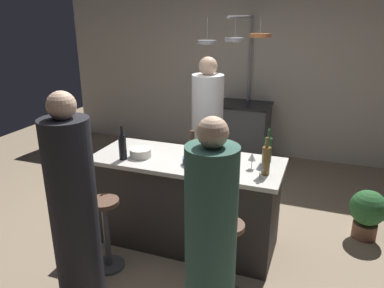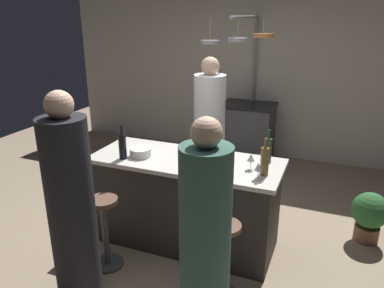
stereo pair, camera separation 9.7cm
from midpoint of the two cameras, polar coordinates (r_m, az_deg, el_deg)
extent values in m
plane|color=gray|center=(3.92, -1.52, -14.65)|extent=(9.00, 9.00, 0.00)
cube|color=beige|center=(6.05, 8.61, 10.71)|extent=(6.40, 0.16, 2.60)
cube|color=#332D2B|center=(3.69, -1.58, -9.11)|extent=(1.72, 0.66, 0.86)
cube|color=beige|center=(3.50, -1.65, -2.62)|extent=(1.80, 0.72, 0.04)
cube|color=#47474C|center=(5.86, 7.36, 1.75)|extent=(0.76, 0.60, 0.86)
cube|color=black|center=(5.74, 7.55, 5.98)|extent=(0.80, 0.64, 0.03)
cylinder|color=white|center=(4.44, 1.70, 0.71)|extent=(0.37, 0.37, 1.54)
sphere|color=#D8AD8C|center=(4.24, 1.82, 11.85)|extent=(0.21, 0.21, 0.21)
cylinder|color=#4C4C51|center=(3.67, -13.33, -17.62)|extent=(0.28, 0.28, 0.02)
cylinder|color=#4C4C51|center=(3.49, -13.74, -13.41)|extent=(0.06, 0.06, 0.62)
cylinder|color=brown|center=(3.33, -14.19, -8.64)|extent=(0.26, 0.26, 0.04)
cylinder|color=black|center=(3.02, -18.50, -10.16)|extent=(0.36, 0.36, 1.50)
sphere|color=#D8AD8C|center=(2.72, -20.39, 5.54)|extent=(0.21, 0.21, 0.21)
cylinder|color=#4C4C51|center=(3.09, 4.38, -17.63)|extent=(0.06, 0.06, 0.62)
cylinder|color=brown|center=(2.91, 4.55, -12.46)|extent=(0.26, 0.26, 0.04)
cylinder|color=#33594C|center=(2.56, 1.72, -15.67)|extent=(0.34, 0.34, 1.44)
sphere|color=#D8AD8C|center=(2.20, 1.93, 1.78)|extent=(0.20, 0.20, 0.20)
cylinder|color=gray|center=(5.94, 8.19, 8.37)|extent=(0.04, 0.04, 2.15)
cylinder|color=gray|center=(5.17, 7.06, 18.80)|extent=(0.04, 1.36, 0.04)
cylinder|color=gray|center=(4.75, 1.68, 15.37)|extent=(0.23, 0.23, 0.04)
cylinder|color=gray|center=(4.75, 1.72, 17.13)|extent=(0.01, 0.01, 0.29)
cylinder|color=gray|center=(4.65, 5.93, 15.64)|extent=(0.23, 0.23, 0.04)
cylinder|color=gray|center=(4.65, 6.01, 17.21)|extent=(0.01, 0.01, 0.26)
cylinder|color=#B26638|center=(4.62, 9.81, 16.10)|extent=(0.25, 0.25, 0.04)
cylinder|color=gray|center=(4.58, 9.82, 17.35)|extent=(0.01, 0.01, 0.20)
cylinder|color=brown|center=(4.30, 24.32, -11.94)|extent=(0.24, 0.24, 0.16)
sphere|color=#2D6633|center=(4.18, 24.81, -8.87)|extent=(0.36, 0.36, 0.36)
cylinder|color=#382319|center=(3.66, -0.72, 0.48)|extent=(0.05, 0.05, 0.21)
cylinder|color=brown|center=(3.17, 10.42, -2.57)|extent=(0.07, 0.07, 0.24)
cylinder|color=brown|center=(3.12, 10.61, 0.24)|extent=(0.03, 0.03, 0.08)
cylinder|color=#193D23|center=(3.45, 10.78, -0.91)|extent=(0.07, 0.07, 0.23)
cylinder|color=#193D23|center=(3.40, 10.95, 1.58)|extent=(0.03, 0.03, 0.08)
cylinder|color=black|center=(3.51, -11.38, -0.49)|extent=(0.07, 0.07, 0.24)
cylinder|color=black|center=(3.46, -11.55, 2.04)|extent=(0.03, 0.03, 0.08)
cylinder|color=silver|center=(3.13, 9.42, -5.19)|extent=(0.06, 0.06, 0.01)
cylinder|color=silver|center=(3.11, 9.46, -4.52)|extent=(0.01, 0.01, 0.07)
cone|color=silver|center=(3.09, 9.53, -3.33)|extent=(0.07, 0.07, 0.06)
cylinder|color=silver|center=(3.65, 0.98, -1.26)|extent=(0.06, 0.06, 0.01)
cylinder|color=silver|center=(3.64, 0.98, -0.67)|extent=(0.01, 0.01, 0.07)
cone|color=silver|center=(3.62, 0.99, 0.38)|extent=(0.07, 0.07, 0.06)
cylinder|color=silver|center=(3.31, 8.27, -3.73)|extent=(0.06, 0.06, 0.01)
cylinder|color=silver|center=(3.29, 8.30, -3.09)|extent=(0.01, 0.01, 0.07)
cone|color=silver|center=(3.27, 8.36, -1.95)|extent=(0.07, 0.07, 0.06)
cylinder|color=#B7B7BC|center=(3.54, 4.21, -1.44)|extent=(0.15, 0.15, 0.07)
cylinder|color=silver|center=(3.58, -8.66, -1.32)|extent=(0.20, 0.20, 0.08)
cylinder|color=#334C6B|center=(3.37, -0.48, -2.58)|extent=(0.21, 0.21, 0.06)
camera|label=1|loc=(0.05, -90.77, -0.27)|focal=34.76mm
camera|label=2|loc=(0.05, 89.23, 0.27)|focal=34.76mm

